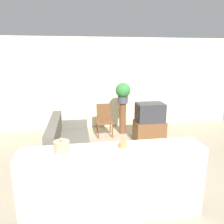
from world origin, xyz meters
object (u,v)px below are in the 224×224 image
object	(u,v)px
potted_plant	(123,92)
wooden_chair	(104,119)
decorative_bowl	(62,146)
television	(150,112)
couch	(68,145)

from	to	relation	value
potted_plant	wooden_chair	bearing A→B (deg)	-173.82
wooden_chair	decorative_bowl	world-z (taller)	decorative_bowl
television	decorative_bowl	distance (m)	3.31
couch	decorative_bowl	xyz separation A→B (m)	(0.03, -1.92, 0.79)
television	decorative_bowl	size ratio (longest dim) A/B	3.54
potted_plant	decorative_bowl	world-z (taller)	potted_plant
wooden_chair	potted_plant	xyz separation A→B (m)	(0.54, 0.06, 0.73)
television	couch	bearing A→B (deg)	-162.15
couch	potted_plant	xyz separation A→B (m)	(1.50, 1.35, 0.91)
couch	wooden_chair	world-z (taller)	wooden_chair
couch	television	distance (m)	2.22
potted_plant	decorative_bowl	size ratio (longest dim) A/B	2.85
couch	decorative_bowl	distance (m)	2.08
decorative_bowl	television	bearing A→B (deg)	51.82
potted_plant	decorative_bowl	xyz separation A→B (m)	(-1.47, -3.27, -0.12)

